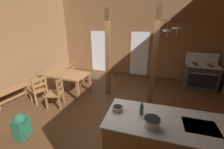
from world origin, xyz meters
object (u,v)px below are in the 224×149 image
object	(u,v)px
bench_along_left_wall	(11,93)
backpack	(21,125)
stove_range	(200,76)
bottle_tall_on_counter	(142,109)
stockpot_on_counter	(152,122)
ladderback_chair_by_post	(76,74)
kitchen_island	(166,141)
mixing_bowl_on_counter	(118,108)
ladderback_chair_at_table_end	(39,89)
dining_table	(65,75)
ladderback_chair_near_window	(56,93)

from	to	relation	value
bench_along_left_wall	backpack	xyz separation A→B (m)	(1.67, -1.04, 0.02)
stove_range	bottle_tall_on_counter	bearing A→B (deg)	-114.92
stockpot_on_counter	bottle_tall_on_counter	distance (m)	0.34
bench_along_left_wall	ladderback_chair_by_post	bearing A→B (deg)	58.63
kitchen_island	mixing_bowl_on_counter	bearing A→B (deg)	178.85
ladderback_chair_by_post	bench_along_left_wall	xyz separation A→B (m)	(-1.18, -1.94, -0.16)
ladderback_chair_by_post	ladderback_chair_at_table_end	size ratio (longest dim) A/B	1.00
kitchen_island	backpack	world-z (taller)	kitchen_island
dining_table	stove_range	bearing A→B (deg)	23.39
kitchen_island	stockpot_on_counter	size ratio (longest dim) A/B	6.80
ladderback_chair_near_window	bottle_tall_on_counter	distance (m)	2.81
mixing_bowl_on_counter	ladderback_chair_near_window	bearing A→B (deg)	158.42
stockpot_on_counter	bottle_tall_on_counter	bearing A→B (deg)	126.10
bottle_tall_on_counter	mixing_bowl_on_counter	bearing A→B (deg)	-176.74
ladderback_chair_near_window	stockpot_on_counter	world-z (taller)	stockpot_on_counter
bottle_tall_on_counter	bench_along_left_wall	bearing A→B (deg)	172.09
kitchen_island	bottle_tall_on_counter	bearing A→B (deg)	174.76
stockpot_on_counter	bottle_tall_on_counter	size ratio (longest dim) A/B	1.32
kitchen_island	stove_range	world-z (taller)	stove_range
ladderback_chair_near_window	ladderback_chair_by_post	distance (m)	1.74
ladderback_chair_by_post	ladderback_chair_at_table_end	bearing A→B (deg)	-100.33
kitchen_island	ladderback_chair_near_window	bearing A→B (deg)	164.11
dining_table	mixing_bowl_on_counter	xyz separation A→B (m)	(2.55, -1.79, 0.28)
stove_range	backpack	distance (m)	6.09
bench_along_left_wall	stockpot_on_counter	bearing A→B (deg)	-11.04
bench_along_left_wall	bottle_tall_on_counter	bearing A→B (deg)	-7.91
ladderback_chair_near_window	ladderback_chair_at_table_end	distance (m)	0.70
ladderback_chair_near_window	stockpot_on_counter	bearing A→B (deg)	-21.52
backpack	stockpot_on_counter	xyz separation A→B (m)	(2.75, 0.18, 0.65)
kitchen_island	stove_range	bearing A→B (deg)	71.39
ladderback_chair_by_post	backpack	xyz separation A→B (m)	(0.48, -2.98, -0.14)
bench_along_left_wall	stove_range	bearing A→B (deg)	28.41
ladderback_chair_near_window	bench_along_left_wall	xyz separation A→B (m)	(-1.59, -0.25, -0.16)
ladderback_chair_at_table_end	stockpot_on_counter	size ratio (longest dim) A/B	2.93
ladderback_chair_by_post	mixing_bowl_on_counter	xyz separation A→B (m)	(2.59, -2.55, 0.48)
ladderback_chair_by_post	stockpot_on_counter	bearing A→B (deg)	-40.96
stove_range	bench_along_left_wall	distance (m)	6.82
dining_table	ladderback_chair_near_window	distance (m)	1.01
stove_range	bench_along_left_wall	xyz separation A→B (m)	(-5.99, -3.24, -0.19)
dining_table	bench_along_left_wall	xyz separation A→B (m)	(-1.23, -1.18, -0.36)
bench_along_left_wall	kitchen_island	bearing A→B (deg)	-7.64
mixing_bowl_on_counter	bottle_tall_on_counter	bearing A→B (deg)	3.26
stove_range	bench_along_left_wall	world-z (taller)	stove_range
ladderback_chair_near_window	stockpot_on_counter	distance (m)	3.09
bench_along_left_wall	mixing_bowl_on_counter	xyz separation A→B (m)	(3.77, -0.61, 0.63)
stove_range	ladderback_chair_by_post	size ratio (longest dim) A/B	1.39
kitchen_island	ladderback_chair_near_window	size ratio (longest dim) A/B	2.32
kitchen_island	dining_table	distance (m)	3.91
bottle_tall_on_counter	stove_range	bearing A→B (deg)	65.08
backpack	stockpot_on_counter	bearing A→B (deg)	3.72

